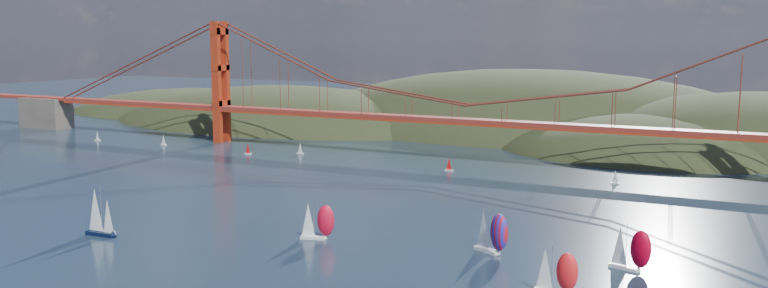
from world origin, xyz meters
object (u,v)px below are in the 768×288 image
sloop_navy (99,213)px  racer_0 (317,221)px  racer_2 (630,248)px  racer_1 (555,271)px  racer_rwb (491,231)px

sloop_navy → racer_0: size_ratio=1.32×
racer_2 → racer_1: bearing=-99.1°
racer_1 → racer_2: size_ratio=0.94×
racer_0 → racer_2: racer_2 is taller
sloop_navy → racer_2: bearing=11.4°
racer_1 → racer_rwb: size_ratio=0.88×
racer_0 → racer_2: size_ratio=0.95×
racer_2 → racer_rwb: (-29.78, -1.27, 0.33)m
racer_2 → sloop_navy: bearing=-149.8°
sloop_navy → racer_0: sloop_navy is taller
sloop_navy → racer_2: sloop_navy is taller
racer_2 → racer_rwb: 29.81m
sloop_navy → racer_0: (49.21, 21.01, -1.07)m
sloop_navy → racer_2: 123.66m
sloop_navy → racer_rwb: 94.67m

